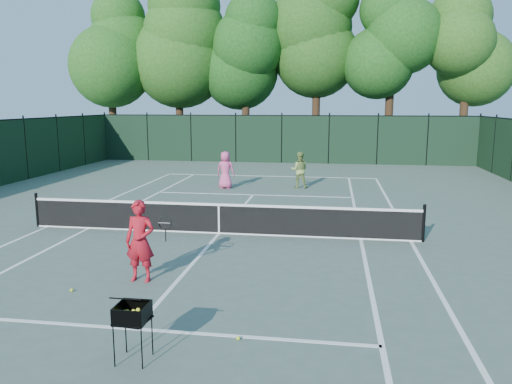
# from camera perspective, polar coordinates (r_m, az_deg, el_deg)

# --- Properties ---
(ground) EXTENTS (90.00, 90.00, 0.00)m
(ground) POSITION_cam_1_polar(r_m,az_deg,el_deg) (14.83, -4.24, -4.76)
(ground) COLOR #4C5C52
(ground) RESTS_ON ground
(sideline_doubles_left) EXTENTS (0.10, 23.77, 0.01)m
(sideline_doubles_left) POSITION_cam_1_polar(r_m,az_deg,el_deg) (16.90, -22.71, -3.67)
(sideline_doubles_left) COLOR white
(sideline_doubles_left) RESTS_ON ground
(sideline_doubles_right) EXTENTS (0.10, 23.77, 0.01)m
(sideline_doubles_right) POSITION_cam_1_polar(r_m,az_deg,el_deg) (14.64, 17.28, -5.39)
(sideline_doubles_right) COLOR white
(sideline_doubles_right) RESTS_ON ground
(sideline_singles_left) EXTENTS (0.10, 23.77, 0.01)m
(sideline_singles_left) POSITION_cam_1_polar(r_m,az_deg,el_deg) (16.24, -18.57, -3.95)
(sideline_singles_left) COLOR white
(sideline_singles_left) RESTS_ON ground
(sideline_singles_right) EXTENTS (0.10, 23.77, 0.01)m
(sideline_singles_right) POSITION_cam_1_polar(r_m,az_deg,el_deg) (14.49, 11.90, -5.30)
(sideline_singles_right) COLOR white
(sideline_singles_right) RESTS_ON ground
(baseline_far) EXTENTS (10.97, 0.10, 0.01)m
(baseline_far) POSITION_cam_1_polar(r_m,az_deg,el_deg) (26.32, 1.56, 1.82)
(baseline_far) COLOR white
(baseline_far) RESTS_ON ground
(service_line_near) EXTENTS (8.23, 0.10, 0.01)m
(service_line_near) POSITION_cam_1_polar(r_m,az_deg,el_deg) (9.07, -13.65, -14.96)
(service_line_near) COLOR white
(service_line_near) RESTS_ON ground
(service_line_far) EXTENTS (8.23, 0.10, 0.01)m
(service_line_far) POSITION_cam_1_polar(r_m,az_deg,el_deg) (20.97, -0.32, -0.32)
(service_line_far) COLOR white
(service_line_far) RESTS_ON ground
(center_service_line) EXTENTS (0.10, 12.80, 0.01)m
(center_service_line) POSITION_cam_1_polar(r_m,az_deg,el_deg) (14.83, -4.24, -4.75)
(center_service_line) COLOR white
(center_service_line) RESTS_ON ground
(tennis_net) EXTENTS (11.69, 0.09, 1.06)m
(tennis_net) POSITION_cam_1_polar(r_m,az_deg,el_deg) (14.72, -4.26, -2.97)
(tennis_net) COLOR black
(tennis_net) RESTS_ON ground
(fence_far) EXTENTS (24.00, 0.05, 3.00)m
(fence_far) POSITION_cam_1_polar(r_m,az_deg,el_deg) (32.21, 2.95, 6.01)
(fence_far) COLOR black
(fence_far) RESTS_ON ground
(tree_0) EXTENTS (6.40, 6.40, 13.14)m
(tree_0) POSITION_cam_1_polar(r_m,az_deg,el_deg) (39.25, -16.43, 16.10)
(tree_0) COLOR black
(tree_0) RESTS_ON ground
(tree_1) EXTENTS (6.80, 6.80, 13.98)m
(tree_1) POSITION_cam_1_polar(r_m,az_deg,el_deg) (38.00, -8.96, 17.40)
(tree_1) COLOR black
(tree_1) RESTS_ON ground
(tree_2) EXTENTS (6.00, 6.00, 12.40)m
(tree_2) POSITION_cam_1_polar(r_m,az_deg,el_deg) (36.51, -1.20, 16.29)
(tree_2) COLOR black
(tree_2) RESTS_ON ground
(tree_3) EXTENTS (7.00, 7.00, 14.45)m
(tree_3) POSITION_cam_1_polar(r_m,az_deg,el_deg) (36.65, 7.06, 18.21)
(tree_3) COLOR black
(tree_3) RESTS_ON ground
(tree_4) EXTENTS (6.20, 6.20, 12.97)m
(tree_4) POSITION_cam_1_polar(r_m,az_deg,el_deg) (36.02, 15.32, 16.70)
(tree_4) COLOR black
(tree_4) RESTS_ON ground
(tree_5) EXTENTS (5.80, 5.80, 12.23)m
(tree_5) POSITION_cam_1_polar(r_m,az_deg,el_deg) (37.31, 23.13, 15.35)
(tree_5) COLOR black
(tree_5) RESTS_ON ground
(coach) EXTENTS (0.93, 0.61, 1.77)m
(coach) POSITION_cam_1_polar(r_m,az_deg,el_deg) (11.02, -13.10, -5.48)
(coach) COLOR #B31422
(coach) RESTS_ON ground
(player_pink) EXTENTS (0.88, 0.64, 1.68)m
(player_pink) POSITION_cam_1_polar(r_m,az_deg,el_deg) (22.49, -3.51, 2.54)
(player_pink) COLOR #D64B84
(player_pink) RESTS_ON ground
(player_green) EXTENTS (0.82, 0.66, 1.64)m
(player_green) POSITION_cam_1_polar(r_m,az_deg,el_deg) (22.67, 4.97, 2.52)
(player_green) COLOR #85A150
(player_green) RESTS_ON ground
(ball_hopper) EXTENTS (0.52, 0.52, 0.89)m
(ball_hopper) POSITION_cam_1_polar(r_m,az_deg,el_deg) (7.78, -13.96, -13.34)
(ball_hopper) COLOR black
(ball_hopper) RESTS_ON ground
(loose_ball_near_cart) EXTENTS (0.07, 0.07, 0.07)m
(loose_ball_near_cart) POSITION_cam_1_polar(r_m,az_deg,el_deg) (8.46, -2.04, -16.35)
(loose_ball_near_cart) COLOR #B8D92C
(loose_ball_near_cart) RESTS_ON ground
(loose_ball_midcourt) EXTENTS (0.07, 0.07, 0.07)m
(loose_ball_midcourt) POSITION_cam_1_polar(r_m,az_deg,el_deg) (11.05, -20.32, -10.47)
(loose_ball_midcourt) COLOR #C9DA2C
(loose_ball_midcourt) RESTS_ON ground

